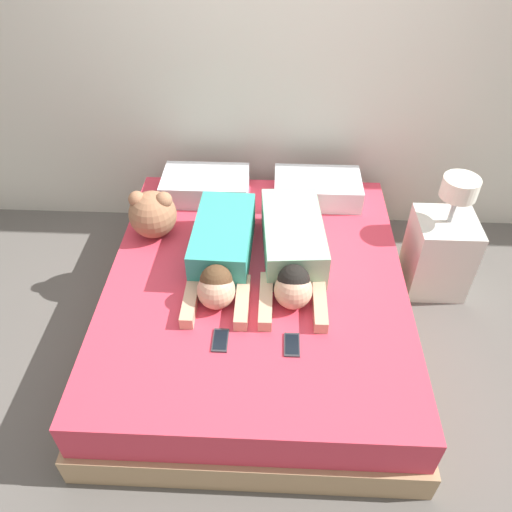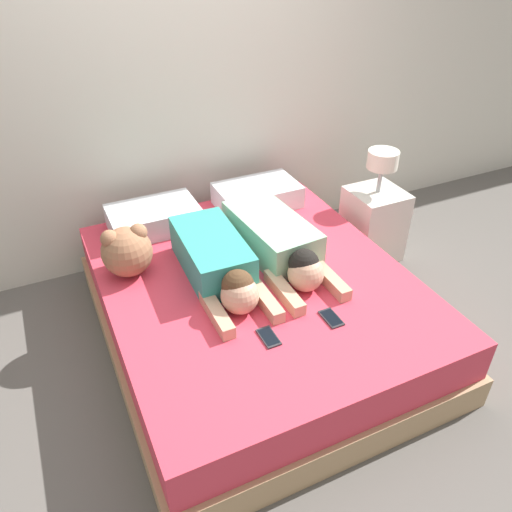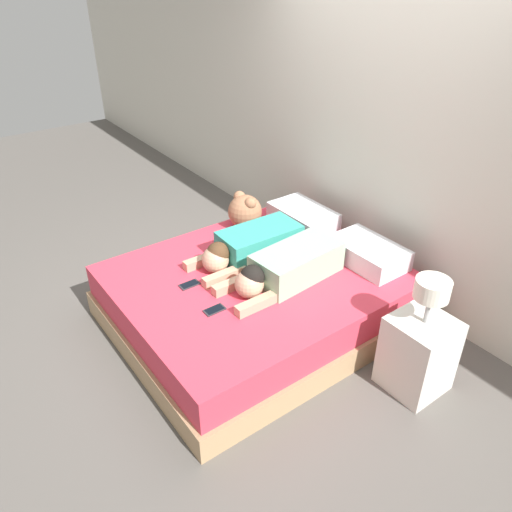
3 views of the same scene
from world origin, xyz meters
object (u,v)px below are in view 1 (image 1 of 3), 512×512
object	(u,v)px
person_right	(293,249)
nightstand	(440,250)
cell_phone_left	(220,340)
bed	(256,303)
person_left	(222,252)
pillow_head_left	(206,186)
pillow_head_right	(317,189)
cell_phone_right	(292,345)
plush_toy	(153,213)

from	to	relation	value
person_right	nightstand	size ratio (longest dim) A/B	1.15
cell_phone_left	nightstand	bearing A→B (deg)	34.66
person_right	bed	bearing A→B (deg)	-151.24
person_left	cell_phone_left	world-z (taller)	person_left
pillow_head_left	pillow_head_right	xyz separation A→B (m)	(0.76, 0.00, 0.00)
cell_phone_right	nightstand	xyz separation A→B (m)	(0.98, 0.93, -0.14)
cell_phone_right	plush_toy	xyz separation A→B (m)	(-0.85, 0.85, 0.15)
bed	cell_phone_right	xyz separation A→B (m)	(0.20, -0.49, 0.23)
bed	person_right	world-z (taller)	person_right
cell_phone_right	plush_toy	world-z (taller)	plush_toy
bed	person_left	xyz separation A→B (m)	(-0.20, 0.07, 0.34)
bed	plush_toy	distance (m)	0.83
person_right	plush_toy	distance (m)	0.89
pillow_head_left	cell_phone_right	distance (m)	1.41
cell_phone_right	pillow_head_right	bearing A→B (deg)	82.05
person_left	nightstand	world-z (taller)	nightstand
pillow_head_left	pillow_head_right	world-z (taller)	same
cell_phone_right	person_left	bearing A→B (deg)	125.30
cell_phone_right	person_right	bearing A→B (deg)	89.57
pillow_head_left	pillow_head_right	distance (m)	0.76
pillow_head_right	person_left	xyz separation A→B (m)	(-0.58, -0.71, 0.03)
pillow_head_right	cell_phone_right	bearing A→B (deg)	-97.95
pillow_head_right	nightstand	bearing A→B (deg)	-23.50
pillow_head_left	cell_phone_left	xyz separation A→B (m)	(0.22, -1.27, -0.07)
person_right	plush_toy	bearing A→B (deg)	164.00
pillow_head_left	person_right	world-z (taller)	person_right
pillow_head_left	cell_phone_right	xyz separation A→B (m)	(0.58, -1.28, -0.07)
plush_toy	person_left	bearing A→B (deg)	-32.40
pillow_head_right	person_right	size ratio (longest dim) A/B	0.59
plush_toy	pillow_head_right	bearing A→B (deg)	22.65
pillow_head_right	plush_toy	xyz separation A→B (m)	(-1.03, -0.43, 0.08)
person_left	person_right	bearing A→B (deg)	5.60
person_left	pillow_head_right	bearing A→B (deg)	50.91
plush_toy	nightstand	world-z (taller)	nightstand
person_right	cell_phone_right	bearing A→B (deg)	-90.43
cell_phone_left	pillow_head_right	bearing A→B (deg)	67.05
cell_phone_left	cell_phone_right	distance (m)	0.36
pillow_head_right	pillow_head_left	bearing A→B (deg)	180.00
bed	plush_toy	xyz separation A→B (m)	(-0.65, 0.36, 0.38)
bed	cell_phone_right	bearing A→B (deg)	-67.81
pillow_head_right	cell_phone_right	distance (m)	1.30
pillow_head_right	nightstand	distance (m)	0.90
person_left	nightstand	bearing A→B (deg)	14.95
pillow_head_right	cell_phone_left	distance (m)	1.38
bed	nightstand	distance (m)	1.26
person_left	plush_toy	world-z (taller)	plush_toy
nightstand	bed	bearing A→B (deg)	-159.46
nightstand	cell_phone_left	bearing A→B (deg)	-145.34
cell_phone_right	plush_toy	size ratio (longest dim) A/B	0.48
cell_phone_left	cell_phone_right	size ratio (longest dim) A/B	1.00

